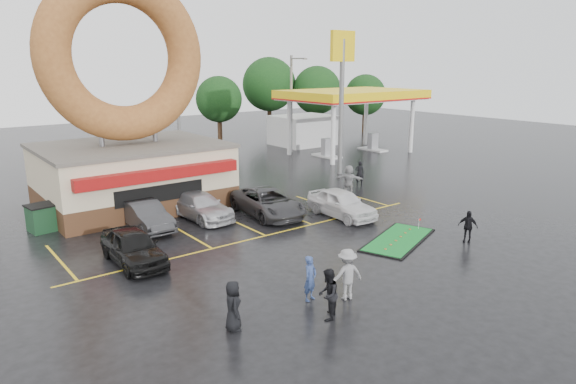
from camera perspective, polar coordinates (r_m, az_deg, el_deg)
ground at (r=23.00m, az=2.40°, el=-7.07°), size 120.00×120.00×0.00m
donut_shop at (r=31.55m, az=-17.27°, el=6.51°), size 10.20×8.70×13.50m
gas_station at (r=50.58m, az=4.73°, el=8.88°), size 12.30×13.65×5.90m
shell_sign at (r=39.06m, az=6.02°, el=12.71°), size 2.20×0.36×10.60m
streetlight_mid at (r=41.51m, az=-12.07°, el=8.97°), size 0.40×2.21×9.00m
streetlight_right at (r=48.68m, az=0.42°, el=10.00°), size 0.40×2.21×9.00m
tree_far_a at (r=61.22m, az=3.23°, el=11.21°), size 5.60×5.60×8.00m
tree_far_b at (r=63.90m, az=8.58°, el=10.62°), size 4.90×4.90×7.00m
tree_far_c at (r=61.88m, az=-2.10°, el=11.86°), size 6.30×6.30×9.00m
tree_far_d at (r=55.96m, az=-7.68°, el=10.16°), size 4.90×4.90×7.00m
car_black at (r=22.84m, az=-16.83°, el=-5.84°), size 1.85×4.44×1.50m
car_dgrey at (r=27.29m, az=-15.54°, el=-2.55°), size 1.53×4.36×1.44m
car_silver at (r=28.55m, az=-9.69°, el=-1.55°), size 2.26×4.88×1.38m
car_grey at (r=28.72m, az=-2.27°, el=-1.14°), size 3.03×5.61×1.50m
car_white at (r=28.54m, az=5.96°, el=-1.25°), size 2.02×4.62×1.55m
person_blue at (r=18.63m, az=2.49°, el=-9.55°), size 0.70×0.57×1.67m
person_blackjkt at (r=17.37m, az=4.46°, el=-11.27°), size 1.08×1.05×1.76m
person_hoodie at (r=18.77m, az=6.57°, el=-9.07°), size 1.36×0.98×1.90m
person_bystander at (r=16.78m, az=-6.14°, el=-12.46°), size 0.76×0.94×1.66m
person_cameraman at (r=25.88m, az=19.35°, el=-3.63°), size 0.70×0.98×1.54m
person_walker_near at (r=33.30m, az=6.76°, el=1.33°), size 1.61×1.77×1.96m
person_walker_far at (r=36.14m, az=7.96°, el=2.10°), size 0.73×0.72×1.71m
dumpster at (r=28.98m, az=-25.13°, el=-2.57°), size 1.96×1.45×1.30m
putting_green at (r=25.41m, az=12.16°, el=-5.20°), size 5.37×3.74×0.62m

